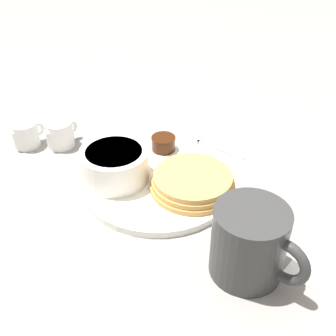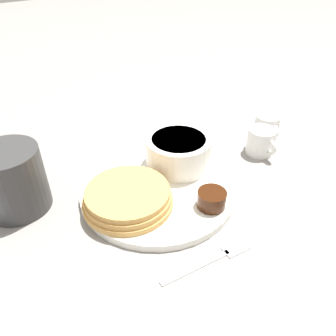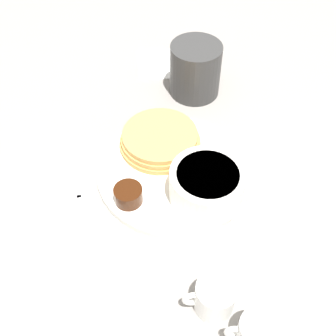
{
  "view_description": "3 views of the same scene",
  "coord_description": "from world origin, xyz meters",
  "views": [
    {
      "loc": [
        0.28,
        -0.48,
        0.44
      ],
      "look_at": [
        0.01,
        0.01,
        0.03
      ],
      "focal_mm": 45.0,
      "sensor_mm": 36.0,
      "label": 1
    },
    {
      "loc": [
        0.24,
        0.34,
        0.35
      ],
      "look_at": [
        -0.02,
        0.0,
        0.04
      ],
      "focal_mm": 35.0,
      "sensor_mm": 36.0,
      "label": 2
    },
    {
      "loc": [
        -0.42,
        0.14,
        0.53
      ],
      "look_at": [
        -0.01,
        0.01,
        0.03
      ],
      "focal_mm": 45.0,
      "sensor_mm": 36.0,
      "label": 3
    }
  ],
  "objects": [
    {
      "name": "butter_ramekin",
      "position": [
        -0.09,
        -0.02,
        0.03
      ],
      "size": [
        0.05,
        0.05,
        0.04
      ],
      "color": "white",
      "rests_on": "plate"
    },
    {
      "name": "syrup_cup",
      "position": [
        -0.04,
        0.09,
        0.03
      ],
      "size": [
        0.04,
        0.04,
        0.03
      ],
      "color": "#38190A",
      "rests_on": "plate"
    },
    {
      "name": "pancake_stack",
      "position": [
        0.06,
        0.01,
        0.03
      ],
      "size": [
        0.14,
        0.14,
        0.03
      ],
      "color": "tan",
      "rests_on": "plate"
    },
    {
      "name": "creamer_pitcher_far",
      "position": [
        -0.28,
        -0.01,
        0.02
      ],
      "size": [
        0.05,
        0.07,
        0.05
      ],
      "color": "white",
      "rests_on": "ground_plane"
    },
    {
      "name": "creamer_pitcher_near",
      "position": [
        -0.23,
        0.02,
        0.03
      ],
      "size": [
        0.05,
        0.07,
        0.05
      ],
      "color": "white",
      "rests_on": "ground_plane"
    },
    {
      "name": "ground_plane",
      "position": [
        0.0,
        0.0,
        0.0
      ],
      "size": [
        4.0,
        4.0,
        0.0
      ],
      "primitive_type": "plane",
      "color": "gray"
    },
    {
      "name": "coffee_mug",
      "position": [
        0.19,
        -0.1,
        0.05
      ],
      "size": [
        0.13,
        0.1,
        0.1
      ],
      "color": "#333333",
      "rests_on": "ground_plane"
    },
    {
      "name": "plate",
      "position": [
        0.0,
        0.0,
        0.01
      ],
      "size": [
        0.25,
        0.25,
        0.01
      ],
      "color": "white",
      "rests_on": "ground_plane"
    },
    {
      "name": "fork",
      "position": [
        0.02,
        0.16,
        0.0
      ],
      "size": [
        0.13,
        0.03,
        0.0
      ],
      "color": "silver",
      "rests_on": "ground_plane"
    },
    {
      "name": "bowl",
      "position": [
        -0.07,
        -0.03,
        0.04
      ],
      "size": [
        0.11,
        0.11,
        0.05
      ],
      "color": "white",
      "rests_on": "plate"
    }
  ]
}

